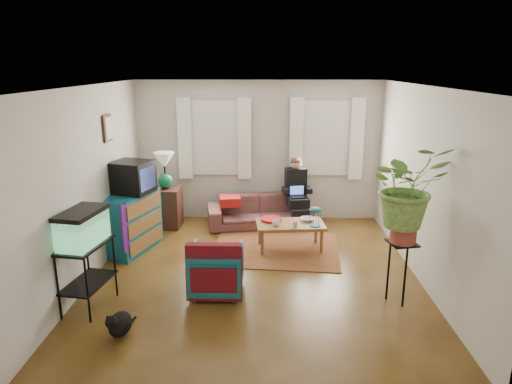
{
  "coord_description": "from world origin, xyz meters",
  "views": [
    {
      "loc": [
        0.12,
        -5.89,
        2.87
      ],
      "look_at": [
        0.0,
        0.4,
        1.1
      ],
      "focal_mm": 32.0,
      "sensor_mm": 36.0,
      "label": 1
    }
  ],
  "objects_px": {
    "dresser": "(131,222)",
    "coffee_table": "(290,236)",
    "armchair": "(217,268)",
    "plant_stand": "(400,272)",
    "sofa": "(260,206)",
    "side_table": "(167,207)",
    "aquarium_stand": "(88,276)"
  },
  "relations": [
    {
      "from": "dresser",
      "to": "coffee_table",
      "type": "xyz_separation_m",
      "value": [
        2.52,
        0.07,
        -0.24
      ]
    },
    {
      "from": "armchair",
      "to": "plant_stand",
      "type": "relative_size",
      "value": 0.87
    },
    {
      "from": "sofa",
      "to": "side_table",
      "type": "distance_m",
      "value": 1.69
    },
    {
      "from": "aquarium_stand",
      "to": "plant_stand",
      "type": "height_order",
      "value": "aquarium_stand"
    },
    {
      "from": "aquarium_stand",
      "to": "armchair",
      "type": "xyz_separation_m",
      "value": [
        1.51,
        0.41,
        -0.07
      ]
    },
    {
      "from": "sofa",
      "to": "plant_stand",
      "type": "bearing_deg",
      "value": -66.52
    },
    {
      "from": "coffee_table",
      "to": "plant_stand",
      "type": "distance_m",
      "value": 2.08
    },
    {
      "from": "coffee_table",
      "to": "plant_stand",
      "type": "relative_size",
      "value": 1.35
    },
    {
      "from": "dresser",
      "to": "armchair",
      "type": "xyz_separation_m",
      "value": [
        1.5,
        -1.38,
        -0.12
      ]
    },
    {
      "from": "plant_stand",
      "to": "armchair",
      "type": "bearing_deg",
      "value": 175.12
    },
    {
      "from": "sofa",
      "to": "aquarium_stand",
      "type": "bearing_deg",
      "value": -133.39
    },
    {
      "from": "side_table",
      "to": "aquarium_stand",
      "type": "height_order",
      "value": "aquarium_stand"
    },
    {
      "from": "side_table",
      "to": "armchair",
      "type": "relative_size",
      "value": 1.06
    },
    {
      "from": "coffee_table",
      "to": "plant_stand",
      "type": "height_order",
      "value": "plant_stand"
    },
    {
      "from": "side_table",
      "to": "armchair",
      "type": "bearing_deg",
      "value": -64.9
    },
    {
      "from": "plant_stand",
      "to": "side_table",
      "type": "bearing_deg",
      "value": 142.22
    },
    {
      "from": "side_table",
      "to": "sofa",
      "type": "bearing_deg",
      "value": 3.05
    },
    {
      "from": "side_table",
      "to": "plant_stand",
      "type": "relative_size",
      "value": 0.91
    },
    {
      "from": "side_table",
      "to": "dresser",
      "type": "height_order",
      "value": "dresser"
    },
    {
      "from": "coffee_table",
      "to": "dresser",
      "type": "bearing_deg",
      "value": 176.35
    },
    {
      "from": "dresser",
      "to": "armchair",
      "type": "distance_m",
      "value": 2.04
    },
    {
      "from": "side_table",
      "to": "dresser",
      "type": "bearing_deg",
      "value": -107.24
    },
    {
      "from": "side_table",
      "to": "plant_stand",
      "type": "bearing_deg",
      "value": -37.78
    },
    {
      "from": "dresser",
      "to": "side_table",
      "type": "bearing_deg",
      "value": 90.79
    },
    {
      "from": "side_table",
      "to": "dresser",
      "type": "xyz_separation_m",
      "value": [
        -0.34,
        -1.1,
        0.1
      ]
    },
    {
      "from": "sofa",
      "to": "armchair",
      "type": "bearing_deg",
      "value": -110.63
    },
    {
      "from": "sofa",
      "to": "armchair",
      "type": "distance_m",
      "value": 2.62
    },
    {
      "from": "aquarium_stand",
      "to": "side_table",
      "type": "bearing_deg",
      "value": 92.75
    },
    {
      "from": "side_table",
      "to": "plant_stand",
      "type": "xyz_separation_m",
      "value": [
        3.45,
        -2.67,
        0.03
      ]
    },
    {
      "from": "sofa",
      "to": "armchair",
      "type": "xyz_separation_m",
      "value": [
        -0.53,
        -2.57,
        -0.03
      ]
    },
    {
      "from": "sofa",
      "to": "plant_stand",
      "type": "xyz_separation_m",
      "value": [
        1.76,
        -2.76,
        0.03
      ]
    },
    {
      "from": "side_table",
      "to": "coffee_table",
      "type": "distance_m",
      "value": 2.42
    }
  ]
}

